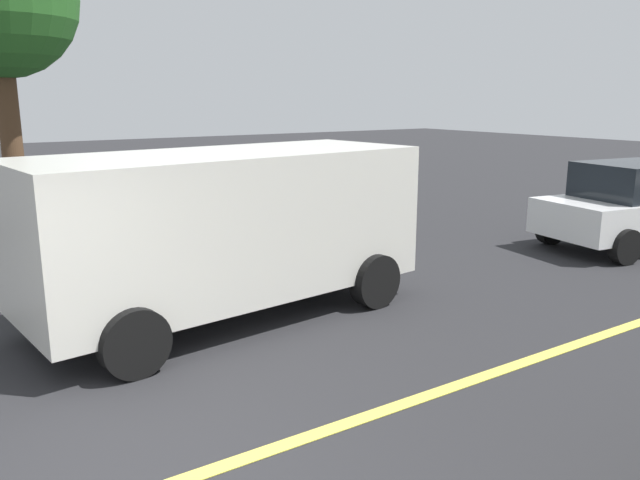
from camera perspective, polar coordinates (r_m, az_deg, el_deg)
The scene contains 3 objects.
lane_marking_centre at distance 6.46m, azimuth 9.25°, elevation -13.87°, with size 28.00×0.16×0.01m, color #E0D14C.
white_van at distance 8.36m, azimuth -8.35°, elevation 1.50°, with size 5.39×2.72×2.20m.
car_white_near_curb at distance 13.73m, azimuth 26.77°, elevation 2.82°, with size 4.25×2.45×1.66m.
Camera 1 is at (-0.98, -4.19, 2.89)m, focal length 35.41 mm.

